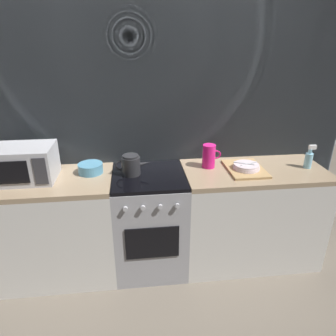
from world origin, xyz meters
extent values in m
plane|color=#6B6054|center=(0.00, 0.00, 0.00)|extent=(8.00, 8.00, 0.00)
cube|color=gray|center=(0.00, 0.33, 1.20)|extent=(3.60, 0.05, 2.40)
cube|color=#A8B2BC|center=(0.00, 0.30, 1.20)|extent=(3.58, 0.01, 2.39)
cube|color=silver|center=(-0.90, 0.00, 0.43)|extent=(1.20, 0.60, 0.86)
cube|color=#9E8466|center=(-0.90, 0.00, 0.88)|extent=(1.20, 0.60, 0.04)
cube|color=#9E9EA3|center=(0.00, 0.00, 0.43)|extent=(0.60, 0.60, 0.87)
cube|color=black|center=(0.00, 0.00, 0.89)|extent=(0.59, 0.59, 0.03)
cube|color=black|center=(0.00, -0.30, 0.45)|extent=(0.42, 0.01, 0.28)
cylinder|color=#B7B7BC|center=(-0.19, -0.32, 0.78)|extent=(0.04, 0.02, 0.04)
cylinder|color=#B7B7BC|center=(-0.06, -0.32, 0.78)|extent=(0.04, 0.02, 0.04)
cylinder|color=#B7B7BC|center=(0.06, -0.32, 0.78)|extent=(0.04, 0.02, 0.04)
cylinder|color=#B7B7BC|center=(0.19, -0.32, 0.78)|extent=(0.04, 0.02, 0.04)
cube|color=silver|center=(0.90, 0.00, 0.43)|extent=(1.20, 0.60, 0.86)
cube|color=#9E8466|center=(0.90, 0.00, 0.88)|extent=(1.20, 0.60, 0.04)
cube|color=#B2B2B7|center=(-0.96, 0.03, 1.04)|extent=(0.46, 0.34, 0.27)
cube|color=black|center=(-1.01, -0.15, 1.04)|extent=(0.28, 0.01, 0.17)
cube|color=#333338|center=(-0.79, -0.15, 1.04)|extent=(0.09, 0.01, 0.21)
cylinder|color=#262628|center=(-0.14, 0.02, 0.98)|extent=(0.15, 0.15, 0.15)
cylinder|color=#262628|center=(-0.14, 0.02, 1.06)|extent=(0.13, 0.13, 0.02)
cone|color=#262628|center=(-0.03, 0.02, 0.99)|extent=(0.10, 0.04, 0.05)
torus|color=#262628|center=(-0.22, 0.02, 0.98)|extent=(0.08, 0.01, 0.08)
cylinder|color=teal|center=(-0.47, 0.09, 0.94)|extent=(0.20, 0.20, 0.08)
cylinder|color=#E5197A|center=(0.52, 0.10, 1.00)|extent=(0.11, 0.11, 0.20)
torus|color=#E5197A|center=(0.59, 0.10, 1.01)|extent=(0.08, 0.01, 0.08)
cube|color=tan|center=(0.81, 0.00, 0.91)|extent=(0.30, 0.40, 0.02)
cylinder|color=silver|center=(0.81, -0.02, 0.93)|extent=(0.22, 0.22, 0.01)
cylinder|color=silver|center=(0.81, -0.02, 0.94)|extent=(0.21, 0.21, 0.01)
cylinder|color=silver|center=(0.81, -0.02, 0.96)|extent=(0.21, 0.21, 0.01)
cylinder|color=silver|center=(0.83, -0.02, 0.97)|extent=(0.16, 0.07, 0.01)
cube|color=silver|center=(0.79, -0.01, 0.97)|extent=(0.16, 0.09, 0.00)
cylinder|color=#8CCCE5|center=(1.36, -0.01, 0.97)|extent=(0.06, 0.06, 0.13)
cylinder|color=#8CCCE5|center=(1.36, -0.01, 1.05)|extent=(0.03, 0.03, 0.04)
cube|color=white|center=(1.37, -0.01, 1.08)|extent=(0.06, 0.02, 0.04)
camera|label=1|loc=(-0.11, -2.26, 1.94)|focal=32.70mm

